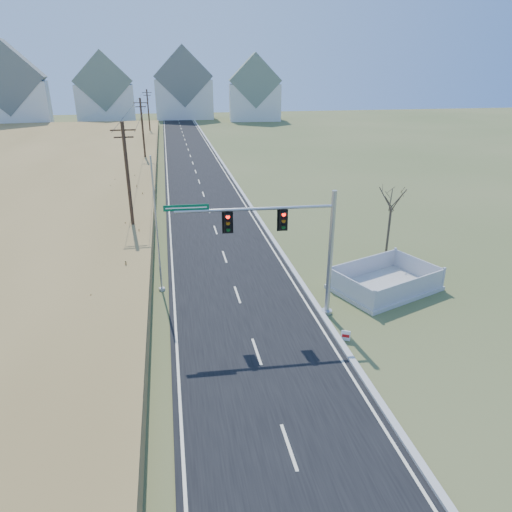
{
  "coord_description": "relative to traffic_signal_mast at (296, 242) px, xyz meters",
  "views": [
    {
      "loc": [
        -3.48,
        -19.91,
        12.4
      ],
      "look_at": [
        0.68,
        1.71,
        3.4
      ],
      "focal_mm": 32.0,
      "sensor_mm": 36.0,
      "label": 1
    }
  ],
  "objects": [
    {
      "name": "condo_ne",
      "position": [
        17.35,
        102.93,
        2.57
      ],
      "size": [
        14.12,
        10.51,
        16.52
      ],
      "rotation": [
        0.0,
        0.0,
        -0.1
      ],
      "color": "silver",
      "rests_on": "ground"
    },
    {
      "name": "open_sign",
      "position": [
        1.85,
        -2.91,
        -3.97
      ],
      "size": [
        0.42,
        0.24,
        0.55
      ],
      "rotation": [
        0.0,
        0.0,
        -0.46
      ],
      "color": "white",
      "rests_on": "ground"
    },
    {
      "name": "road",
      "position": [
        -2.65,
        48.93,
        -4.24
      ],
      "size": [
        8.0,
        180.0,
        0.06
      ],
      "primitive_type": "cube",
      "color": "black",
      "rests_on": "ground"
    },
    {
      "name": "condo_nw",
      "position": [
        -40.65,
        98.93,
        3.44
      ],
      "size": [
        17.69,
        13.38,
        19.05
      ],
      "rotation": [
        0.0,
        0.0,
        0.14
      ],
      "color": "silver",
      "rests_on": "ground"
    },
    {
      "name": "traffic_signal_mast",
      "position": [
        0.0,
        0.0,
        0.0
      ],
      "size": [
        8.66,
        0.79,
        6.9
      ],
      "rotation": [
        0.0,
        0.0,
        -0.05
      ],
      "color": "#9EA0A5",
      "rests_on": "ground"
    },
    {
      "name": "condo_n",
      "position": [
        -0.65,
        110.93,
        3.34
      ],
      "size": [
        15.27,
        10.2,
        18.54
      ],
      "color": "silver",
      "rests_on": "ground"
    },
    {
      "name": "ground",
      "position": [
        -2.65,
        -1.07,
        -4.27
      ],
      "size": [
        260.0,
        260.0,
        0.0
      ],
      "primitive_type": "plane",
      "color": "#49572A",
      "rests_on": "ground"
    },
    {
      "name": "fence_enclosure",
      "position": [
        6.28,
        2.09,
        -3.99
      ],
      "size": [
        7.11,
        6.0,
        1.38
      ],
      "rotation": [
        0.0,
        0.0,
        0.36
      ],
      "color": "#B7B5AD",
      "rests_on": "ground"
    },
    {
      "name": "bare_tree",
      "position": [
        8.73,
        6.97,
        0.08
      ],
      "size": [
        2.03,
        2.03,
        5.39
      ],
      "color": "#4C3F33",
      "rests_on": "ground"
    },
    {
      "name": "flagpole",
      "position": [
        -7.04,
        4.48,
        -1.02
      ],
      "size": [
        0.37,
        0.37,
        8.12
      ],
      "color": "#B7B5AD",
      "rests_on": "ground"
    },
    {
      "name": "utility_pole_far",
      "position": [
        -9.15,
        73.93,
        0.42
      ],
      "size": [
        1.8,
        0.26,
        9.0
      ],
      "color": "#422D1E",
      "rests_on": "ground"
    },
    {
      "name": "condo_nnw",
      "position": [
        -20.65,
        106.93,
        2.67
      ],
      "size": [
        14.93,
        11.17,
        17.03
      ],
      "rotation": [
        0.0,
        0.0,
        0.07
      ],
      "color": "silver",
      "rests_on": "ground"
    },
    {
      "name": "utility_pole_near",
      "position": [
        -9.15,
        13.93,
        0.42
      ],
      "size": [
        1.8,
        0.26,
        9.0
      ],
      "color": "#422D1E",
      "rests_on": "ground"
    },
    {
      "name": "utility_pole_mid",
      "position": [
        -9.15,
        43.93,
        0.42
      ],
      "size": [
        1.8,
        0.26,
        9.0
      ],
      "color": "#422D1E",
      "rests_on": "ground"
    },
    {
      "name": "curb",
      "position": [
        1.5,
        48.93,
        -4.18
      ],
      "size": [
        0.3,
        180.0,
        0.18
      ],
      "primitive_type": "cube",
      "color": "#B2AFA8",
      "rests_on": "ground"
    }
  ]
}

